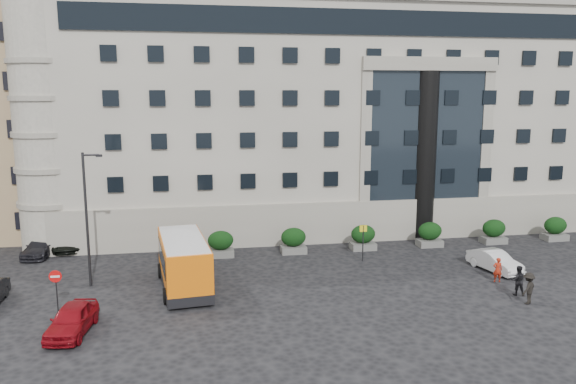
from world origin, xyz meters
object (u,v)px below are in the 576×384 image
Objects in this scene: hedge_d at (430,234)px; hedge_b at (293,240)px; pedestrian_b at (518,280)px; pedestrian_c at (528,288)px; hedge_e at (494,231)px; parked_car_a at (72,319)px; hedge_c at (363,237)px; street_lamp at (87,214)px; minibus at (184,261)px; pedestrian_a at (498,270)px; hedge_f at (555,228)px; white_taxi at (495,261)px; parked_car_d at (68,241)px; no_entry_sign at (56,283)px; bus_stop_sign at (363,237)px; parked_car_c at (41,247)px; hedge_a at (221,244)px; red_truck at (116,216)px.

hedge_b is at bearing 180.00° from hedge_d.
pedestrian_b is 1.36m from pedestrian_c.
hedge_d and hedge_e have the same top height.
hedge_d is 0.45× the size of parked_car_a.
hedge_c is 0.23× the size of street_lamp.
hedge_c is 0.25× the size of minibus.
hedge_d is 0.23× the size of street_lamp.
hedge_f is at bearing -124.92° from pedestrian_a.
white_taxi is at bearing -27.63° from hedge_b.
parked_car_d is at bearing 167.03° from hedge_b.
street_lamp is at bearing 75.28° from no_entry_sign.
bus_stop_sign is 1.46× the size of pedestrian_b.
pedestrian_b is (27.19, -14.31, 0.25)m from parked_car_d.
bus_stop_sign reaches higher than parked_car_c.
hedge_c is at bearing 124.62° from white_taxi.
hedge_a is 12.64m from no_entry_sign.
hedge_b is 15.31m from red_truck.
red_truck is 1.34× the size of parked_car_a.
bus_stop_sign is (-16.50, -2.80, 0.80)m from hedge_f.
hedge_f is 38.61m from parked_car_c.
no_entry_sign reaches higher than parked_car_a.
pedestrian_c is at bearing 100.37° from pedestrian_b.
hedge_e is at bearing -94.35° from pedestrian_b.
bus_stop_sign reaches higher than hedge_a.
pedestrian_a is (28.82, -10.78, 0.15)m from parked_car_c.
parked_car_d is (-2.99, -4.05, -0.88)m from red_truck.
hedge_b and hedge_d have the same top height.
parked_car_d is 31.19m from pedestrian_c.
hedge_f is at bearing 0.00° from hedge_c.
parked_car_d is at bearing -62.98° from pedestrian_c.
street_lamp is at bearing -165.33° from hedge_c.
white_taxi is at bearing -101.51° from pedestrian_a.
hedge_a is at bearing -14.05° from pedestrian_b.
white_taxi is at bearing 20.23° from parked_car_a.
minibus is 13.05m from parked_car_d.
street_lamp is at bearing -173.46° from bus_stop_sign.
bus_stop_sign is at bearing -33.07° from hedge_b.
minibus reaches higher than no_entry_sign.
hedge_e is (5.20, 0.00, 0.00)m from hedge_d.
hedge_d is 0.25× the size of minibus.
hedge_c is at bearing -40.21° from pedestrian_a.
parked_car_d is (-3.24, 15.35, -0.09)m from parked_car_a.
pedestrian_c is at bearing -64.80° from hedge_c.
hedge_a is 15.60m from hedge_d.
red_truck is (-18.38, 7.77, 0.57)m from hedge_c.
street_lamp is 25.23m from pedestrian_c.
red_truck is 19.42m from parked_car_a.
hedge_c is 1.20× the size of pedestrian_a.
bus_stop_sign is 0.61× the size of parked_car_a.
parked_car_c is (-4.80, 14.09, -0.09)m from parked_car_a.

